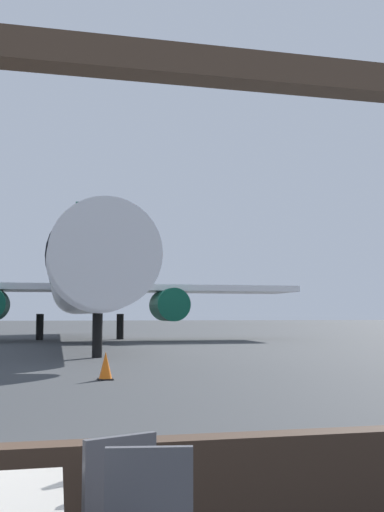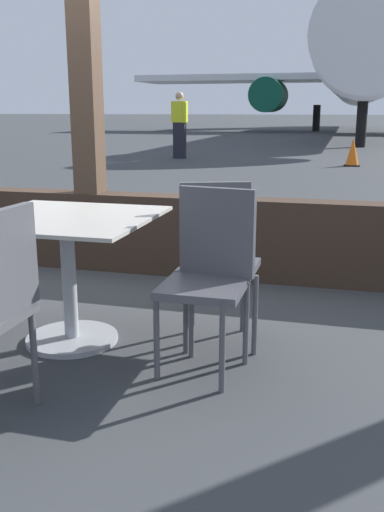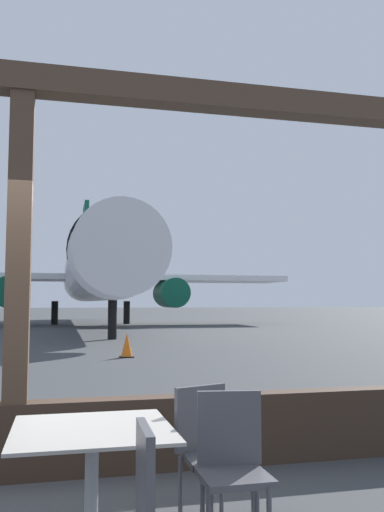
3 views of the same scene
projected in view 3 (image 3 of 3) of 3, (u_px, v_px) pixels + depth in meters
The scene contains 7 objects.
ground_plane at pixel (56, 321), 43.21m from camera, with size 220.00×220.00×0.00m, color #383A3D.
window_frame at pixel (17, 327), 4.58m from camera, with size 8.82×0.24×3.54m.
dining_table at pixel (92, 472), 3.18m from camera, with size 0.93×0.93×0.73m.
cafe_chair_aisle_left at pixel (232, 456), 3.28m from camera, with size 0.44×0.44×0.91m.
cafe_chair_aisle_right at pixel (209, 443), 3.62m from camera, with size 0.49×0.49×0.89m.
airplane at pixel (94, 272), 34.03m from camera, with size 25.96×32.44×10.20m.
traffic_cone at pixel (127, 346), 14.50m from camera, with size 0.36×0.36×0.65m.
Camera 3 is at (0.36, -4.83, 1.46)m, focal length 38.03 mm.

